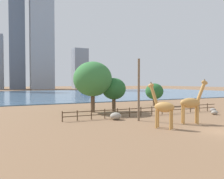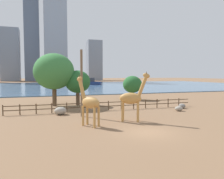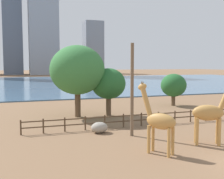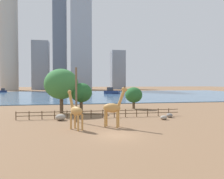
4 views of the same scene
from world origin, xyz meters
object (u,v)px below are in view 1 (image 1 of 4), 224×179
at_px(boulder_near_fence, 214,112).
at_px(tree_right_tall, 114,89).
at_px(giraffe_tall, 163,107).
at_px(boulder_small, 213,110).
at_px(utility_pole, 139,90).
at_px(boat_tug, 89,90).
at_px(giraffe_companion, 192,103).
at_px(boulder_by_pole, 116,116).
at_px(tree_left_large, 154,91).
at_px(tree_center_broad, 93,79).

bearing_deg(boulder_near_fence, tree_right_tall, 140.88).
height_order(giraffe_tall, boulder_small, giraffe_tall).
distance_m(utility_pole, boat_tug, 74.97).
bearing_deg(utility_pole, tree_right_tall, 83.82).
height_order(giraffe_tall, utility_pole, utility_pole).
bearing_deg(boulder_small, utility_pole, -173.97).
distance_m(giraffe_companion, boulder_by_pole, 9.41).
relative_size(giraffe_tall, utility_pole, 0.63).
height_order(giraffe_companion, boat_tug, giraffe_companion).
bearing_deg(giraffe_tall, boulder_small, -100.75).
distance_m(boulder_near_fence, boulder_by_pole, 15.56).
height_order(giraffe_tall, boat_tug, giraffe_tall).
bearing_deg(boulder_by_pole, tree_right_tall, 66.57).
bearing_deg(tree_left_large, utility_pole, -131.46).
distance_m(utility_pole, tree_left_large, 18.77).
xyz_separation_m(boulder_by_pole, tree_right_tall, (3.35, 7.73, 3.26)).
bearing_deg(utility_pole, boat_tug, 76.23).
height_order(boulder_by_pole, boat_tug, boat_tug).
bearing_deg(tree_center_broad, boulder_by_pole, -88.13).
bearing_deg(tree_right_tall, giraffe_tall, -94.61).
distance_m(boulder_by_pole, boat_tug, 73.72).
relative_size(utility_pole, tree_right_tall, 1.40).
height_order(boulder_small, tree_left_large, tree_left_large).
bearing_deg(utility_pole, boulder_near_fence, -0.98).
bearing_deg(tree_left_large, boat_tug, 84.72).
distance_m(giraffe_tall, boulder_small, 16.51).
relative_size(tree_right_tall, boat_tug, 0.73).
bearing_deg(tree_left_large, tree_right_tall, -158.60).
bearing_deg(boat_tug, giraffe_tall, -71.33).
distance_m(boulder_by_pole, tree_center_broad, 9.44).
bearing_deg(tree_left_large, boulder_by_pole, -140.38).
relative_size(tree_center_broad, tree_right_tall, 1.47).
height_order(boulder_small, tree_center_broad, tree_center_broad).
height_order(utility_pole, boulder_small, utility_pole).
bearing_deg(giraffe_companion, tree_center_broad, 143.11).
xyz_separation_m(giraffe_tall, boulder_by_pole, (-2.17, 6.85, -1.80)).
bearing_deg(tree_center_broad, boulder_near_fence, -32.91).
distance_m(giraffe_companion, boulder_small, 12.06).
height_order(giraffe_tall, giraffe_companion, giraffe_companion).
height_order(boulder_near_fence, tree_right_tall, tree_right_tall).
relative_size(tree_center_broad, boat_tug, 1.07).
distance_m(boulder_by_pole, tree_left_large, 19.27).
relative_size(boulder_near_fence, tree_right_tall, 0.20).
relative_size(boulder_by_pole, tree_left_large, 0.32).
relative_size(boulder_near_fence, boulder_by_pole, 0.75).
height_order(utility_pole, boat_tug, utility_pole).
relative_size(boulder_small, tree_left_large, 0.22).
xyz_separation_m(giraffe_companion, boulder_by_pole, (-6.86, 6.14, -1.97)).
xyz_separation_m(tree_center_broad, boat_tug, (20.41, 62.84, -4.07)).
bearing_deg(tree_center_broad, tree_right_tall, -5.31).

